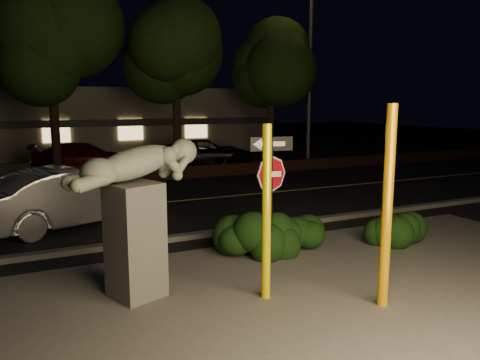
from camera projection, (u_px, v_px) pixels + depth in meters
name	position (u px, v px, depth m)	size (l,w,h in m)	color
ground	(137.00, 188.00, 17.40)	(90.00, 90.00, 0.00)	black
patio	(293.00, 297.00, 7.60)	(14.00, 6.00, 0.02)	#4C4944
road	(159.00, 203.00, 14.73)	(80.00, 8.00, 0.01)	black
lane_marking	(159.00, 203.00, 14.73)	(80.00, 0.12, 0.01)	#C4C04E
curb	(206.00, 234.00, 11.07)	(80.00, 0.25, 0.12)	#4C4944
brick_wall	(129.00, 176.00, 18.52)	(40.00, 0.35, 0.50)	#432215
parking_lot	(105.00, 165.00, 23.64)	(40.00, 12.00, 0.01)	black
building	(83.00, 120.00, 30.44)	(22.00, 10.20, 4.00)	#656051
tree_far_b	(48.00, 27.00, 18.21)	(5.20, 5.20, 8.41)	black
tree_far_c	(175.00, 43.00, 20.03)	(4.80, 4.80, 7.84)	black
tree_far_d	(271.00, 55.00, 22.63)	(4.40, 4.40, 7.42)	black
yellow_pole_left	(266.00, 214.00, 7.34)	(0.14, 0.14, 2.82)	#FFE200
yellow_pole_right	(387.00, 208.00, 7.03)	(0.16, 0.16, 3.13)	#DA9706
signpost	(272.00, 174.00, 8.96)	(0.84, 0.17, 2.49)	black
sculpture	(136.00, 203.00, 7.42)	(2.32, 1.37, 2.53)	#4C4944
hedge_center	(258.00, 232.00, 9.61)	(1.95, 0.91, 1.02)	black
hedge_right	(292.00, 229.00, 9.86)	(1.55, 0.83, 1.01)	black
hedge_far_right	(394.00, 224.00, 10.45)	(1.32, 0.82, 0.92)	black
streetlight	(308.00, 56.00, 22.45)	(1.31, 0.57, 8.95)	#4A4A4F
silver_sedan	(74.00, 196.00, 11.96)	(1.61, 4.61, 1.52)	#BBBCC1
parked_car_darkred	(85.00, 157.00, 21.28)	(1.88, 4.61, 1.34)	#460908
parked_car_dark	(206.00, 153.00, 22.97)	(2.25, 4.89, 1.36)	black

